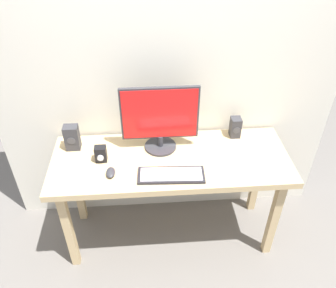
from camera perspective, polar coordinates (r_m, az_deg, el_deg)
ground_plane at (r=2.86m, az=0.38°, el=-14.35°), size 6.00×6.00×0.00m
wall_back at (r=2.23m, az=-0.18°, el=17.95°), size 2.42×0.04×3.00m
desk at (r=2.36m, az=0.45°, el=-4.02°), size 1.59×0.60×0.77m
monitor at (r=2.26m, az=-1.35°, el=4.32°), size 0.51×0.22×0.46m
keyboard_primary at (r=2.16m, az=0.54°, el=-5.15°), size 0.42×0.17×0.02m
mouse at (r=2.20m, az=-9.45°, el=-4.67°), size 0.06×0.10×0.03m
speaker_right at (r=2.50m, az=11.06°, el=2.74°), size 0.07×0.08×0.15m
speaker_left at (r=2.42m, az=-15.56°, el=1.04°), size 0.10×0.08×0.18m
audio_controller at (r=2.29m, az=-11.05°, el=-1.64°), size 0.07×0.07×0.11m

